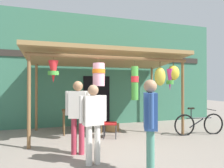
{
  "coord_description": "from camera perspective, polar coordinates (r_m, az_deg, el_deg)",
  "views": [
    {
      "loc": [
        -1.4,
        -5.28,
        1.61
      ],
      "look_at": [
        0.43,
        0.82,
        1.66
      ],
      "focal_mm": 30.77,
      "sensor_mm": 36.0,
      "label": 1
    }
  ],
  "objects": [
    {
      "name": "market_stall_canopy",
      "position": [
        6.49,
        -0.71,
        6.37
      ],
      "size": [
        5.13,
        2.58,
        2.73
      ],
      "color": "brown",
      "rests_on": "ground_plane"
    },
    {
      "name": "vendor_in_orange",
      "position": [
        4.63,
        -10.12,
        -7.83
      ],
      "size": [
        0.57,
        0.34,
        1.72
      ],
      "color": "#B23347",
      "rests_on": "ground_plane"
    },
    {
      "name": "wicker_basket_by_table",
      "position": [
        7.04,
        -0.01,
        -12.68
      ],
      "size": [
        0.52,
        0.52,
        0.25
      ],
      "primitive_type": "cylinder",
      "color": "olive",
      "rests_on": "ground_plane"
    },
    {
      "name": "ground_plane",
      "position": [
        5.69,
        -1.9,
        -16.92
      ],
      "size": [
        30.0,
        30.0,
        0.0
      ],
      "primitive_type": "plane",
      "color": "gray"
    },
    {
      "name": "flower_heap_on_table",
      "position": [
        6.73,
        -9.41,
        -6.8
      ],
      "size": [
        0.7,
        0.49,
        0.15
      ],
      "color": "red",
      "rests_on": "display_table"
    },
    {
      "name": "parked_bicycle",
      "position": [
        7.02,
        24.44,
        -10.8
      ],
      "size": [
        1.74,
        0.44,
        0.92
      ],
      "color": "black",
      "rests_on": "ground_plane"
    },
    {
      "name": "shopper_by_bananas",
      "position": [
        3.51,
        11.3,
        -10.19
      ],
      "size": [
        0.36,
        0.55,
        1.72
      ],
      "color": "#4C8E7A",
      "rests_on": "ground_plane"
    },
    {
      "name": "shop_facade",
      "position": [
        8.02,
        -6.64,
        4.13
      ],
      "size": [
        11.69,
        0.29,
        4.51
      ],
      "color": "#387056",
      "rests_on": "ground_plane"
    },
    {
      "name": "folding_chair",
      "position": [
        6.04,
        -1.3,
        -11.04
      ],
      "size": [
        0.51,
        0.51,
        0.84
      ],
      "color": "#AD1E1E",
      "rests_on": "ground_plane"
    },
    {
      "name": "display_table",
      "position": [
        6.74,
        -8.9,
        -8.23
      ],
      "size": [
        1.32,
        0.66,
        0.79
      ],
      "color": "brown",
      "rests_on": "ground_plane"
    },
    {
      "name": "customer_foreground",
      "position": [
        4.01,
        -5.63,
        -9.83
      ],
      "size": [
        0.59,
        0.28,
        1.63
      ],
      "color": "silver",
      "rests_on": "ground_plane"
    }
  ]
}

